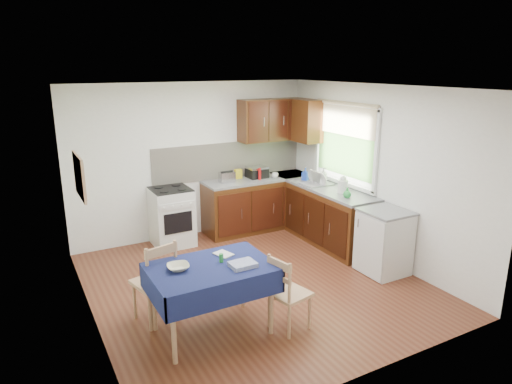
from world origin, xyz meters
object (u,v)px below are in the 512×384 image
kettle (343,185)px  sandwich_press (257,172)px  chair_near (287,291)px  dish_rack (317,183)px  dining_table (211,275)px  toaster (227,177)px  chair_far (157,279)px

kettle → sandwich_press: bearing=114.6°
chair_near → dish_rack: 2.84m
dining_table → toaster: bearing=51.6°
dining_table → chair_near: chair_near is taller
dish_rack → kettle: 0.59m
toaster → kettle: kettle is taller
sandwich_press → dish_rack: (0.62, -0.87, -0.07)m
toaster → sandwich_press: 0.59m
sandwich_press → dish_rack: dish_rack is taller
toaster → dining_table: bearing=-133.5°
sandwich_press → chair_near: bearing=-137.4°
dining_table → sandwich_press: sandwich_press is taller
kettle → dish_rack: bearing=94.9°
dining_table → dish_rack: 3.14m
dining_table → sandwich_press: (1.98, 2.62, 0.33)m
toaster → sandwich_press: toaster is taller
chair_far → sandwich_press: 3.26m
toaster → chair_near: bearing=-118.1°
dining_table → sandwich_press: size_ratio=3.89×
chair_near → sandwich_press: 3.26m
toaster → dish_rack: dish_rack is taller
dish_rack → chair_far: bearing=-170.6°
sandwich_press → kettle: (0.67, -1.46, 0.02)m
toaster → kettle: 1.88m
chair_far → sandwich_press: sandwich_press is taller
chair_far → chair_near: (1.16, -0.82, -0.05)m
toaster → dish_rack: bearing=-49.3°
dining_table → kettle: size_ratio=4.88×
sandwich_press → toaster: bearing=161.0°
toaster → kettle: bearing=-63.3°
dining_table → chair_far: (-0.44, 0.49, -0.16)m
chair_near → dish_rack: bearing=-54.5°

